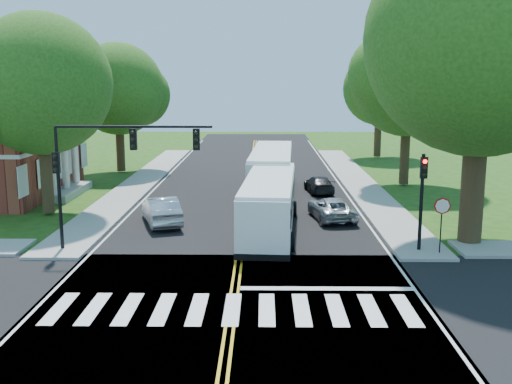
{
  "coord_description": "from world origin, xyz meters",
  "views": [
    {
      "loc": [
        1.08,
        -20.03,
        7.84
      ],
      "look_at": [
        0.71,
        8.65,
        2.4
      ],
      "focal_mm": 42.0,
      "sensor_mm": 36.0,
      "label": 1
    }
  ],
  "objects_px": {
    "signal_ne": "(422,189)",
    "dark_sedan": "(319,184)",
    "signal_nw": "(109,157)",
    "bus_lead": "(269,203)",
    "bus_follow": "(272,171)",
    "hatchback": "(162,211)",
    "suv": "(331,208)"
  },
  "relations": [
    {
      "from": "bus_lead",
      "to": "hatchback",
      "type": "xyz_separation_m",
      "value": [
        -5.86,
        1.64,
        -0.77
      ]
    },
    {
      "from": "signal_nw",
      "to": "dark_sedan",
      "type": "bearing_deg",
      "value": 53.67
    },
    {
      "from": "bus_follow",
      "to": "signal_nw",
      "type": "bearing_deg",
      "value": 64.29
    },
    {
      "from": "dark_sedan",
      "to": "bus_lead",
      "type": "bearing_deg",
      "value": 66.0
    },
    {
      "from": "signal_ne",
      "to": "dark_sedan",
      "type": "bearing_deg",
      "value": 102.51
    },
    {
      "from": "bus_follow",
      "to": "dark_sedan",
      "type": "xyz_separation_m",
      "value": [
        3.31,
        1.0,
        -1.07
      ]
    },
    {
      "from": "bus_lead",
      "to": "signal_ne",
      "type": "bearing_deg",
      "value": 155.6
    },
    {
      "from": "signal_ne",
      "to": "hatchback",
      "type": "relative_size",
      "value": 0.95
    },
    {
      "from": "bus_lead",
      "to": "bus_follow",
      "type": "distance_m",
      "value": 10.02
    },
    {
      "from": "signal_ne",
      "to": "dark_sedan",
      "type": "height_order",
      "value": "signal_ne"
    },
    {
      "from": "bus_follow",
      "to": "hatchback",
      "type": "relative_size",
      "value": 2.65
    },
    {
      "from": "bus_lead",
      "to": "dark_sedan",
      "type": "bearing_deg",
      "value": -104.18
    },
    {
      "from": "bus_lead",
      "to": "suv",
      "type": "height_order",
      "value": "bus_lead"
    },
    {
      "from": "hatchback",
      "to": "suv",
      "type": "distance_m",
      "value": 9.5
    },
    {
      "from": "signal_ne",
      "to": "bus_follow",
      "type": "relative_size",
      "value": 0.36
    },
    {
      "from": "suv",
      "to": "signal_nw",
      "type": "bearing_deg",
      "value": 23.31
    },
    {
      "from": "signal_nw",
      "to": "dark_sedan",
      "type": "xyz_separation_m",
      "value": [
        10.8,
        14.68,
        -3.79
      ]
    },
    {
      "from": "signal_ne",
      "to": "dark_sedan",
      "type": "distance_m",
      "value": 15.22
    },
    {
      "from": "signal_ne",
      "to": "suv",
      "type": "bearing_deg",
      "value": 116.36
    },
    {
      "from": "bus_follow",
      "to": "bus_lead",
      "type": "bearing_deg",
      "value": 91.51
    },
    {
      "from": "signal_ne",
      "to": "dark_sedan",
      "type": "relative_size",
      "value": 1.1
    },
    {
      "from": "bus_follow",
      "to": "suv",
      "type": "relative_size",
      "value": 2.74
    },
    {
      "from": "signal_nw",
      "to": "signal_ne",
      "type": "relative_size",
      "value": 1.62
    },
    {
      "from": "suv",
      "to": "hatchback",
      "type": "bearing_deg",
      "value": -0.32
    },
    {
      "from": "signal_ne",
      "to": "bus_lead",
      "type": "xyz_separation_m",
      "value": [
        -6.83,
        3.66,
        -1.43
      ]
    },
    {
      "from": "bus_follow",
      "to": "hatchback",
      "type": "xyz_separation_m",
      "value": [
        -6.11,
        -8.37,
        -0.89
      ]
    },
    {
      "from": "bus_lead",
      "to": "hatchback",
      "type": "height_order",
      "value": "bus_lead"
    },
    {
      "from": "signal_ne",
      "to": "hatchback",
      "type": "bearing_deg",
      "value": 157.32
    },
    {
      "from": "bus_follow",
      "to": "suv",
      "type": "height_order",
      "value": "bus_follow"
    },
    {
      "from": "signal_ne",
      "to": "hatchback",
      "type": "xyz_separation_m",
      "value": [
        -12.68,
        5.3,
        -2.19
      ]
    },
    {
      "from": "bus_lead",
      "to": "bus_follow",
      "type": "relative_size",
      "value": 0.93
    },
    {
      "from": "bus_lead",
      "to": "suv",
      "type": "xyz_separation_m",
      "value": [
        3.55,
        2.96,
        -0.91
      ]
    }
  ]
}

